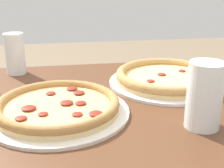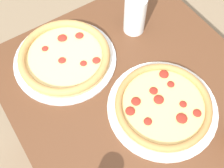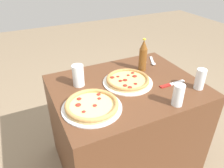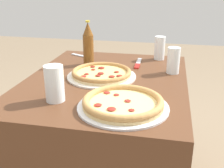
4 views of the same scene
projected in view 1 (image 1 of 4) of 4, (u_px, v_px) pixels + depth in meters
pizza_salami at (57, 107)px, 0.72m from camera, size 0.33×0.33×0.04m
pizza_margherita at (166, 78)px, 0.92m from camera, size 0.34×0.34×0.04m
glass_red_wine at (14, 56)px, 1.00m from camera, size 0.06×0.06×0.13m
glass_iced_tea at (203, 99)px, 0.65m from camera, size 0.07×0.07×0.14m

